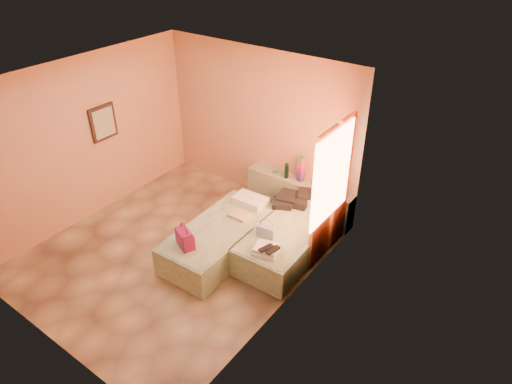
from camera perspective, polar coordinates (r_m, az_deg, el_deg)
ground at (r=7.56m, az=-9.67°, el=-7.27°), size 4.50×4.50×0.00m
room_walls at (r=6.81m, az=-6.44°, el=6.21°), size 4.02×4.51×2.81m
headboard_ledge at (r=8.20m, az=5.35°, el=-0.58°), size 2.05×0.30×0.65m
bed_left at (r=7.31m, az=-4.51°, el=-5.87°), size 0.96×2.03×0.50m
bed_right at (r=7.31m, az=4.25°, el=-5.89°), size 0.96×2.03×0.50m
water_bottle at (r=8.05m, az=3.85°, el=2.68°), size 0.09×0.09×0.28m
rainbow_box at (r=7.94m, az=5.63°, el=2.88°), size 0.11×0.11×0.46m
small_dish at (r=8.23m, az=2.40°, el=2.44°), size 0.15×0.15×0.03m
green_book at (r=7.93m, az=7.65°, el=0.86°), size 0.16×0.12×0.03m
flower_vase at (r=7.64m, az=10.40°, el=0.34°), size 0.26×0.26×0.26m
magenta_handbag at (r=6.74m, az=-8.85°, el=-5.73°), size 0.36×0.28×0.29m
khaki_garment at (r=7.34m, az=-1.98°, el=-2.92°), size 0.31×0.25×0.05m
clothes_pile at (r=7.65m, az=4.99°, el=-0.90°), size 0.73×0.73×0.17m
blue_handbag at (r=6.89m, az=1.28°, el=-4.91°), size 0.30×0.17×0.18m
towel_stack at (r=6.60m, az=1.31°, el=-7.32°), size 0.41×0.37×0.10m
sandal_pair at (r=6.52m, az=1.65°, el=-7.19°), size 0.23×0.27×0.02m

